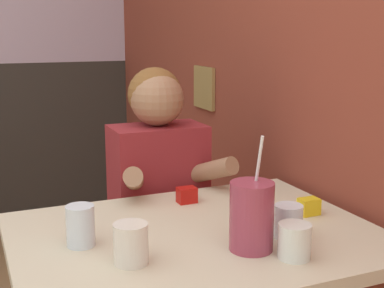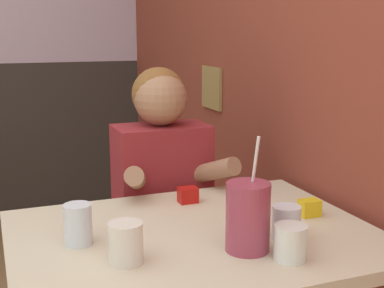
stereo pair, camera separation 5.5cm
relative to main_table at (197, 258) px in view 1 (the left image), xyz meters
The scene contains 10 objects.
brick_wall_right 1.39m from the main_table, 62.92° to the left, with size 0.08×4.78×2.70m.
main_table is the anchor object (origin of this frame).
person_seated 0.54m from the main_table, 81.74° to the left, with size 0.42×0.40×1.19m.
cocktail_pitcher 0.24m from the main_table, 62.82° to the right, with size 0.11×0.11×0.30m.
glass_near_pitcher 0.27m from the main_table, 30.45° to the right, with size 0.08×0.08×0.09m.
glass_center 0.31m from the main_table, 58.23° to the right, with size 0.08×0.08×0.09m.
glass_far_side 0.28m from the main_table, 152.51° to the right, with size 0.08×0.08×0.10m.
glass_by_brick 0.34m from the main_table, behind, with size 0.07×0.07×0.11m.
condiment_ketchup 0.28m from the main_table, 73.49° to the left, with size 0.06×0.04×0.05m.
condiment_mustard 0.38m from the main_table, ahead, with size 0.06×0.04×0.05m.
Camera 1 is at (0.23, -0.97, 1.32)m, focal length 50.00 mm.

